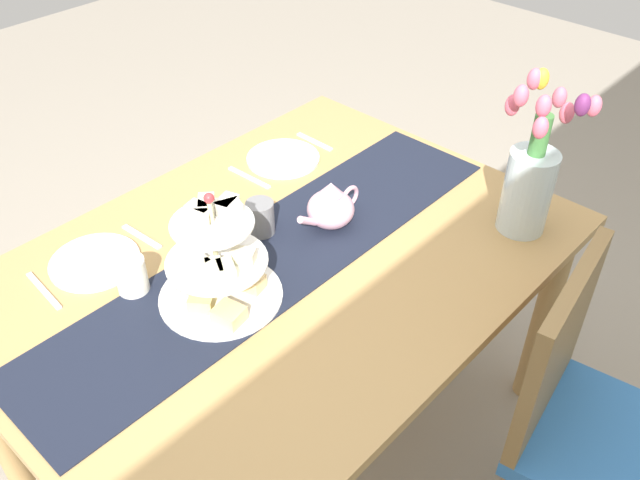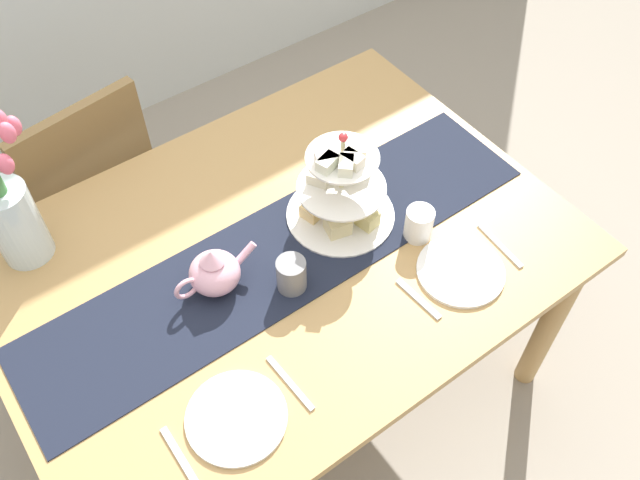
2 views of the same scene
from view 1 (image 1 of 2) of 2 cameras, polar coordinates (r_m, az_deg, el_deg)
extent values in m
plane|color=gray|center=(2.32, -2.65, -15.88)|extent=(8.00, 8.00, 0.00)
cube|color=tan|center=(1.77, -3.34, -1.93)|extent=(1.51, 1.09, 0.03)
cylinder|color=tan|center=(2.65, 0.24, 3.53)|extent=(0.07, 0.07, 0.72)
cylinder|color=tan|center=(2.27, 18.34, -6.11)|extent=(0.07, 0.07, 0.72)
cylinder|color=olive|center=(2.20, 18.43, -14.27)|extent=(0.04, 0.04, 0.41)
cube|color=#3370B7|center=(1.90, 23.21, -15.83)|extent=(0.48, 0.48, 0.05)
cube|color=olive|center=(1.72, 19.32, -8.56)|extent=(0.42, 0.10, 0.45)
cube|color=black|center=(1.77, -3.76, -1.26)|extent=(1.45, 0.33, 0.00)
cylinder|color=beige|center=(1.57, -8.78, -1.02)|extent=(0.01, 0.01, 0.28)
cylinder|color=white|center=(1.66, -8.33, -4.66)|extent=(0.30, 0.30, 0.01)
cylinder|color=white|center=(1.59, -8.69, -1.77)|extent=(0.24, 0.24, 0.01)
cylinder|color=white|center=(1.52, -9.08, 1.38)|extent=(0.19, 0.19, 0.01)
cube|color=#E5D179|center=(1.62, -9.96, -5.11)|extent=(0.08, 0.08, 0.04)
cube|color=#E3BB81|center=(1.58, -7.66, -6.26)|extent=(0.07, 0.08, 0.04)
cube|color=#ECC780|center=(1.65, -5.68, -3.56)|extent=(0.06, 0.06, 0.04)
cube|color=beige|center=(1.69, -8.28, -2.54)|extent=(0.07, 0.07, 0.05)
cube|color=#D4C57B|center=(1.67, -10.97, -3.40)|extent=(0.06, 0.06, 0.05)
cube|color=#EDE8C2|center=(1.55, -10.22, -2.29)|extent=(0.06, 0.04, 0.03)
cube|color=silver|center=(1.54, -8.88, -2.45)|extent=(0.06, 0.07, 0.03)
cube|color=beige|center=(1.53, -7.89, -2.51)|extent=(0.06, 0.07, 0.03)
cube|color=beige|center=(1.57, -6.50, -1.33)|extent=(0.06, 0.07, 0.03)
cube|color=silver|center=(1.53, -7.72, 2.62)|extent=(0.07, 0.05, 0.03)
cube|color=silver|center=(1.54, -7.85, 2.96)|extent=(0.06, 0.05, 0.03)
cube|color=silver|center=(1.55, -9.54, 2.93)|extent=(0.06, 0.07, 0.03)
cube|color=silver|center=(1.53, -10.11, 2.43)|extent=(0.05, 0.06, 0.03)
cube|color=beige|center=(1.51, -10.36, 1.75)|extent=(0.07, 0.06, 0.03)
sphere|color=red|center=(1.48, -9.35, 3.50)|extent=(0.02, 0.02, 0.02)
ellipsoid|color=#E5A8BC|center=(1.84, 0.90, 2.61)|extent=(0.13, 0.13, 0.10)
cone|color=#E5A8BC|center=(1.80, 0.93, 4.36)|extent=(0.06, 0.06, 0.04)
cylinder|color=#E5A8BC|center=(1.78, -1.03, 1.61)|extent=(0.07, 0.02, 0.06)
torus|color=#E5A8BC|center=(1.89, 2.53, 3.66)|extent=(0.07, 0.01, 0.07)
cylinder|color=silver|center=(1.88, 17.05, 3.90)|extent=(0.13, 0.13, 0.23)
cylinder|color=#3D7538|center=(1.79, 18.04, 8.28)|extent=(0.05, 0.05, 0.12)
ellipsoid|color=#E5607A|center=(1.66, 18.32, 10.66)|extent=(0.04, 0.04, 0.06)
ellipsoid|color=#E5607A|center=(1.66, 18.08, 8.98)|extent=(0.04, 0.04, 0.06)
ellipsoid|color=#6B2860|center=(1.68, 21.23, 10.56)|extent=(0.04, 0.04, 0.06)
ellipsoid|color=#E5607A|center=(1.77, 20.07, 10.02)|extent=(0.04, 0.04, 0.06)
ellipsoid|color=#E5607A|center=(1.79, 22.08, 10.42)|extent=(0.04, 0.04, 0.06)
ellipsoid|color=#E5607A|center=(1.83, 19.52, 11.26)|extent=(0.04, 0.04, 0.06)
ellipsoid|color=yellow|center=(1.78, 18.16, 12.78)|extent=(0.04, 0.04, 0.06)
ellipsoid|color=#E5607A|center=(1.78, 17.61, 12.80)|extent=(0.04, 0.04, 0.06)
ellipsoid|color=#E5607A|center=(1.75, 15.89, 10.86)|extent=(0.04, 0.04, 0.06)
ellipsoid|color=#E5607A|center=(1.68, 16.57, 11.57)|extent=(0.04, 0.04, 0.06)
cylinder|color=white|center=(2.15, -3.13, 6.88)|extent=(0.23, 0.23, 0.01)
cube|color=silver|center=(2.24, -0.47, 8.28)|extent=(0.02, 0.15, 0.01)
cube|color=silver|center=(2.07, -5.99, 5.25)|extent=(0.02, 0.17, 0.01)
cylinder|color=white|center=(1.84, -18.44, -1.75)|extent=(0.23, 0.23, 0.01)
cube|color=silver|center=(1.89, -14.79, 0.27)|extent=(0.03, 0.15, 0.01)
cube|color=silver|center=(1.80, -22.25, -3.97)|extent=(0.03, 0.17, 0.01)
cylinder|color=slate|center=(1.82, -5.05, 1.90)|extent=(0.08, 0.08, 0.09)
cylinder|color=white|center=(1.70, -15.60, -2.92)|extent=(0.08, 0.08, 0.09)
camera|label=2|loc=(2.46, -14.00, 44.96)|focal=38.10mm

